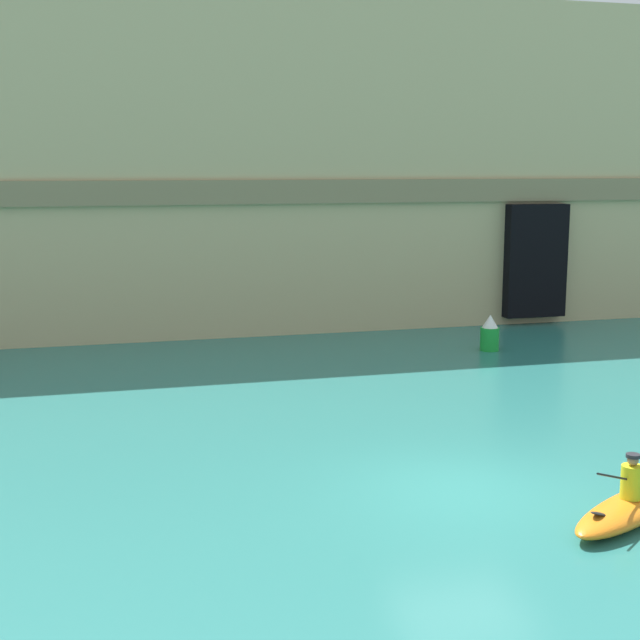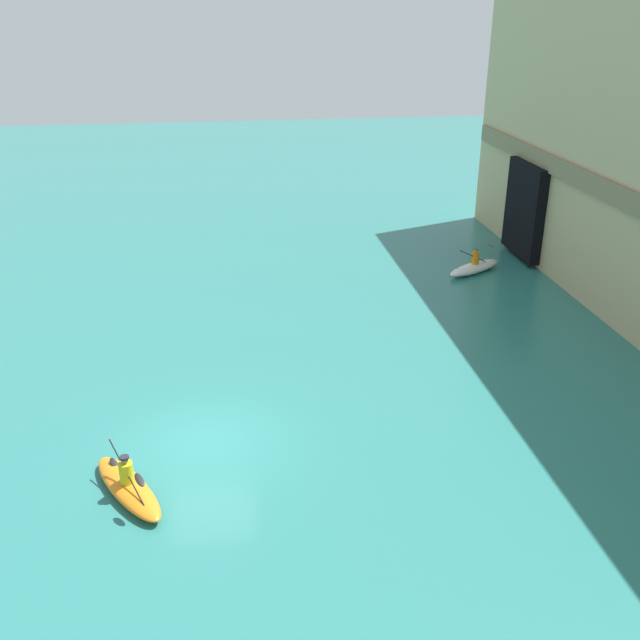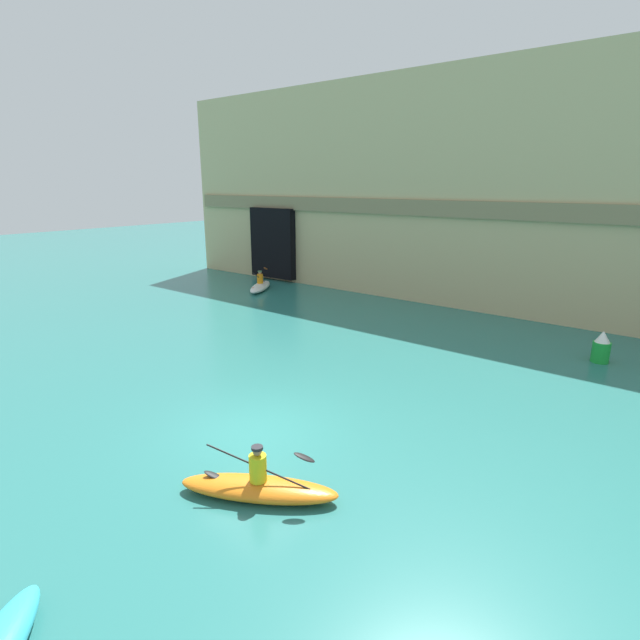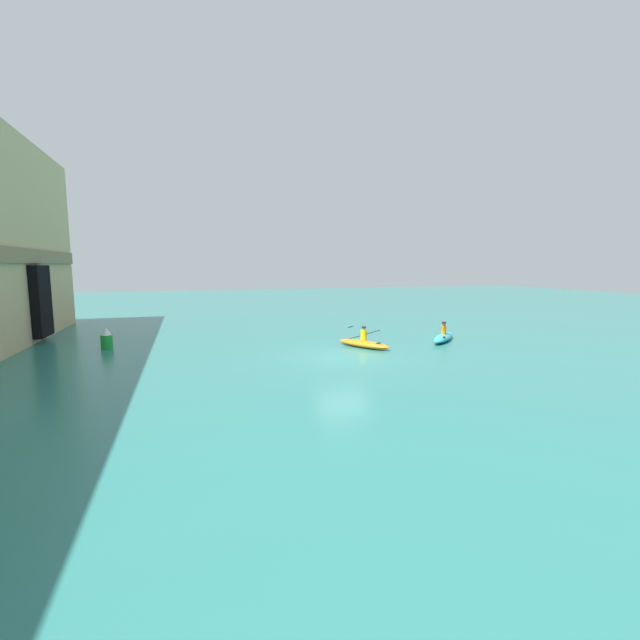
# 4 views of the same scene
# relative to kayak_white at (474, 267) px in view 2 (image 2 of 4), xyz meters

# --- Properties ---
(ground_plane) EXTENTS (120.00, 120.00, 0.00)m
(ground_plane) POSITION_rel_kayak_white_xyz_m (12.27, -12.18, -0.25)
(ground_plane) COLOR #28706B
(kayak_white) EXTENTS (2.30, 3.14, 1.29)m
(kayak_white) POSITION_rel_kayak_white_xyz_m (0.00, 0.00, 0.00)
(kayak_white) COLOR white
(kayak_white) RESTS_ON ground
(kayak_orange) EXTENTS (3.24, 2.34, 1.14)m
(kayak_orange) POSITION_rel_kayak_white_xyz_m (14.34, -14.13, -0.02)
(kayak_orange) COLOR orange
(kayak_orange) RESTS_ON ground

